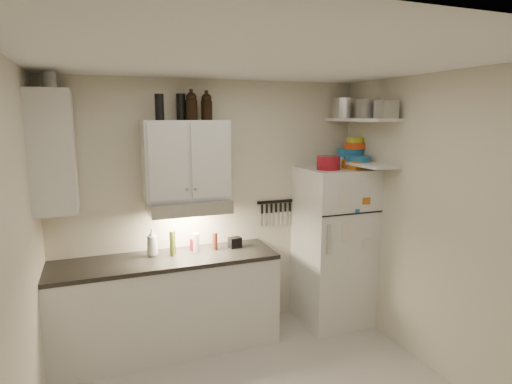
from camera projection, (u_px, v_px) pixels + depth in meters
name	position (u px, v px, depth m)	size (l,w,h in m)	color
ceiling	(269.00, 58.00, 2.82)	(3.20, 3.00, 0.02)	white
back_wall	(213.00, 208.00, 4.44)	(3.20, 0.02, 2.60)	beige
left_wall	(13.00, 279.00, 2.48)	(0.02, 3.00, 2.60)	beige
right_wall	(444.00, 228.00, 3.61)	(0.02, 3.00, 2.60)	beige
base_cabinet	(167.00, 306.00, 4.11)	(2.10, 0.60, 0.88)	white
countertop	(165.00, 260.00, 4.03)	(2.10, 0.62, 0.04)	black
upper_cabinet	(186.00, 160.00, 4.08)	(0.80, 0.33, 0.75)	white
side_cabinet	(53.00, 151.00, 3.54)	(0.33, 0.55, 1.00)	white
range_hood	(189.00, 206.00, 4.10)	(0.76, 0.46, 0.12)	silver
fridge	(334.00, 246.00, 4.63)	(0.70, 0.68, 1.70)	white
shelf_hi	(362.00, 120.00, 4.35)	(0.30, 0.95, 0.03)	white
shelf_lo	(360.00, 163.00, 4.42)	(0.30, 0.95, 0.03)	white
knife_strip	(275.00, 202.00, 4.66)	(0.42, 0.02, 0.03)	black
dutch_oven	(328.00, 163.00, 4.34)	(0.24, 0.24, 0.14)	maroon
book_stack	(356.00, 165.00, 4.42)	(0.21, 0.26, 0.09)	#C36918
spice_jar	(340.00, 163.00, 4.50)	(0.07, 0.07, 0.11)	silver
stock_pot	(346.00, 108.00, 4.63)	(0.30, 0.30, 0.22)	silver
tin_a	(368.00, 109.00, 4.20)	(0.19, 0.17, 0.19)	#AAAAAD
tin_b	(386.00, 110.00, 4.00)	(0.17, 0.17, 0.17)	#AAAAAD
bowl_teal	(350.00, 154.00, 4.66)	(0.28, 0.28, 0.11)	#1C689D
bowl_orange	(355.00, 146.00, 4.63)	(0.23, 0.23, 0.07)	#F24916
bowl_yellow	(355.00, 140.00, 4.62)	(0.18, 0.18, 0.06)	gold
plates	(358.00, 159.00, 4.40)	(0.25, 0.25, 0.06)	#1C689D
growler_a	(191.00, 106.00, 4.02)	(0.11, 0.11, 0.27)	black
growler_b	(207.00, 106.00, 4.08)	(0.11, 0.11, 0.26)	black
thermos_a	(181.00, 107.00, 4.04)	(0.09, 0.09, 0.25)	black
thermos_b	(159.00, 107.00, 3.85)	(0.08, 0.08, 0.23)	black
side_jar	(49.00, 80.00, 3.49)	(0.11, 0.11, 0.15)	silver
soap_bottle	(152.00, 241.00, 4.06)	(0.12, 0.12, 0.30)	white
pepper_mill	(215.00, 241.00, 4.26)	(0.05, 0.05, 0.18)	maroon
oil_bottle	(172.00, 243.00, 4.07)	(0.05, 0.05, 0.24)	#536719
vinegar_bottle	(173.00, 242.00, 4.15)	(0.05, 0.05, 0.22)	black
clear_bottle	(196.00, 243.00, 4.19)	(0.06, 0.06, 0.19)	silver
red_jar	(193.00, 244.00, 4.26)	(0.06, 0.06, 0.12)	maroon
caddy	(235.00, 242.00, 4.34)	(0.12, 0.09, 0.10)	black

